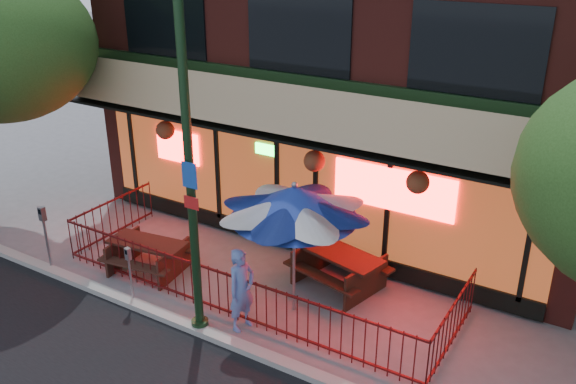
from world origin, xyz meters
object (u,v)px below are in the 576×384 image
street_light (190,174)px  picnic_table_right (339,263)px  pedestrian (242,290)px  picnic_table_left (148,252)px  parking_meter_far (45,228)px  parking_meter_near (129,266)px  patio_umbrella (294,202)px

street_light → picnic_table_right: size_ratio=3.25×
street_light → pedestrian: size_ratio=4.25×
picnic_table_left → parking_meter_far: bearing=-149.8°
parking_meter_near → parking_meter_far: parking_meter_far is taller
picnic_table_left → pedestrian: bearing=-11.9°
patio_umbrella → picnic_table_right: bearing=74.7°
patio_umbrella → parking_meter_far: patio_umbrella is taller
picnic_table_right → parking_meter_near: (-3.24, -2.74, 0.32)m
picnic_table_right → picnic_table_left: bearing=-156.9°
picnic_table_right → parking_meter_far: parking_meter_far is taller
parking_meter_far → pedestrian: bearing=5.6°
street_light → picnic_table_right: bearing=61.0°
street_light → parking_meter_far: 4.70m
picnic_table_right → patio_umbrella: bearing=-105.3°
picnic_table_left → parking_meter_near: bearing=-61.8°
parking_meter_far → street_light: bearing=-0.0°
picnic_table_right → pedestrian: (-0.87, -2.26, 0.30)m
street_light → parking_meter_near: 2.88m
patio_umbrella → pedestrian: size_ratio=1.66×
picnic_table_left → parking_meter_near: 1.30m
street_light → parking_meter_far: bearing=180.0°
picnic_table_left → picnic_table_right: (3.83, 1.64, 0.05)m
parking_meter_far → patio_umbrella: bearing=15.4°
patio_umbrella → pedestrian: bearing=-117.8°
parking_meter_near → patio_umbrella: bearing=27.0°
picnic_table_left → street_light: bearing=-25.5°
parking_meter_near → parking_meter_far: bearing=-180.0°
patio_umbrella → parking_meter_near: 3.58m
street_light → parking_meter_near: size_ratio=5.63×
picnic_table_right → patio_umbrella: (-0.34, -1.26, 1.81)m
patio_umbrella → parking_meter_far: bearing=-164.6°
picnic_table_left → pedestrian: (2.96, -0.62, 0.34)m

